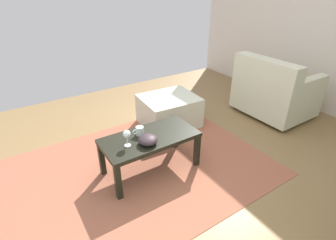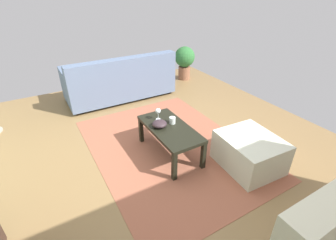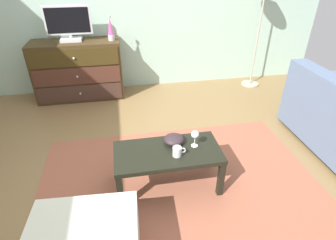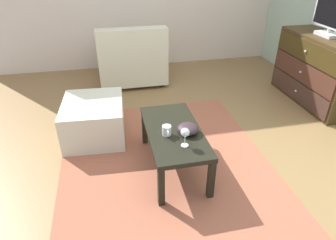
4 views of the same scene
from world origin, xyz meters
TOP-DOWN VIEW (x-y plane):
  - ground_plane at (0.00, 0.00)m, footprint 5.93×4.96m
  - area_rug at (0.20, -0.20)m, footprint 2.60×1.90m
  - coffee_table at (0.09, -0.14)m, footprint 0.93×0.46m
  - wine_glass at (0.34, -0.11)m, footprint 0.07×0.07m
  - mug at (0.16, -0.21)m, footprint 0.11×0.08m
  - bowl_decorative at (0.17, -0.03)m, footprint 0.18×0.18m
  - armchair at (-1.96, -0.28)m, footprint 0.80×0.94m
  - ottoman at (-0.58, -0.83)m, footprint 0.74×0.64m

SIDE VIEW (x-z plane):
  - ground_plane at x=0.00m, z-range -0.05..0.00m
  - area_rug at x=0.20m, z-range 0.00..0.01m
  - ottoman at x=-0.58m, z-range 0.00..0.39m
  - coffee_table at x=0.09m, z-range 0.14..0.54m
  - armchair at x=-1.96m, z-range -0.08..0.76m
  - bowl_decorative at x=0.17m, z-range 0.40..0.48m
  - mug at x=0.16m, z-range 0.40..0.48m
  - wine_glass at x=0.34m, z-range 0.43..0.59m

